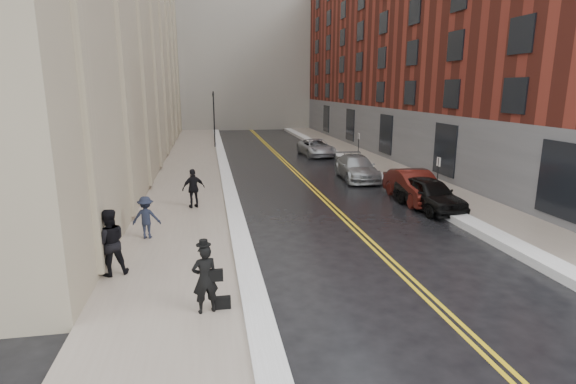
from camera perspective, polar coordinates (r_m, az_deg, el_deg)
name	(u,v)px	position (r m, az deg, el deg)	size (l,w,h in m)	color
ground	(323,277)	(13.77, 4.44, -10.76)	(160.00, 160.00, 0.00)	black
sidewalk_left	(189,177)	(28.73, -12.47, 1.82)	(4.00, 64.00, 0.15)	gray
sidewalk_right	(393,171)	(31.20, 13.15, 2.67)	(3.00, 64.00, 0.15)	gray
lane_stripe_a	(297,175)	(29.26, 1.12, 2.19)	(0.12, 64.00, 0.01)	gold
lane_stripe_b	(300,175)	(29.30, 1.58, 2.21)	(0.12, 64.00, 0.01)	gold
snow_ridge_left	(226,175)	(28.71, -7.89, 2.11)	(0.70, 60.80, 0.26)	white
snow_ridge_right	(367,170)	(30.51, 9.96, 2.73)	(0.85, 60.80, 0.30)	white
building_right	(463,44)	(40.97, 21.30, 17.12)	(14.00, 50.00, 18.00)	maroon
traffic_signal	(214,115)	(42.24, -9.39, 9.63)	(0.18, 0.15, 5.20)	black
parking_sign_near	(438,175)	(23.42, 18.47, 2.11)	(0.06, 0.35, 2.23)	black
parking_sign_far	(358,145)	(34.30, 8.94, 5.95)	(0.06, 0.35, 2.23)	black
car_black	(429,194)	(21.86, 17.49, -0.21)	(1.77, 4.39, 1.50)	black
car_maroon	(414,186)	(23.21, 15.74, 0.72)	(1.63, 4.67, 1.54)	#43100C
car_silver_near	(356,168)	(28.08, 8.69, 3.07)	(2.03, 4.99, 1.45)	#929598
car_silver_far	(316,148)	(37.49, 3.61, 5.65)	(2.26, 4.91, 1.36)	#ABACB3
pedestrian_main	(205,279)	(11.31, -10.50, -10.80)	(0.64, 0.42, 1.75)	black
pedestrian_a	(109,242)	(14.20, -21.75, -5.97)	(0.97, 0.76, 2.00)	black
pedestrian_b	(146,217)	(17.22, -17.56, -3.09)	(1.02, 0.58, 1.57)	#191E2E
pedestrian_c	(194,188)	(21.02, -11.89, 0.46)	(1.06, 0.44, 1.80)	black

